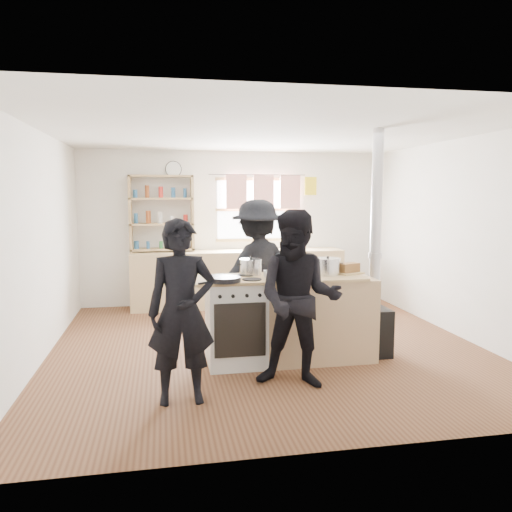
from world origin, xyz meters
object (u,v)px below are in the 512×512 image
object	(u,v)px
cooking_island	(290,318)
roast_tray	(280,274)
person_near_right	(299,299)
stockpot_counter	(328,266)
stockpot_stove	(251,267)
bread_board	(349,269)
person_near_left	(182,312)
skillet_greens	(225,279)
thermos	(288,241)
person_far	(257,269)
flue_heater	(374,299)

from	to	relation	value
cooking_island	roast_tray	distance (m)	0.53
cooking_island	person_near_right	world-z (taller)	person_near_right
stockpot_counter	person_near_right	size ratio (longest dim) A/B	0.17
stockpot_stove	bread_board	size ratio (longest dim) A/B	0.73
bread_board	person_near_left	world-z (taller)	person_near_left
skillet_greens	person_near_right	distance (m)	0.82
skillet_greens	bread_board	size ratio (longest dim) A/B	1.34
cooking_island	roast_tray	size ratio (longest dim) A/B	6.02
person_near_left	person_near_right	size ratio (longest dim) A/B	0.96
stockpot_stove	person_near_left	distance (m)	1.35
stockpot_stove	bread_board	xyz separation A→B (m)	(1.07, -0.16, -0.04)
thermos	cooking_island	distance (m)	2.91
cooking_island	person_near_right	distance (m)	0.82
person_near_left	person_near_right	world-z (taller)	person_near_right
thermos	person_far	world-z (taller)	person_far
person_near_left	person_far	bearing A→B (deg)	59.85
stockpot_stove	roast_tray	bearing A→B (deg)	-44.25
person_near_right	roast_tray	bearing A→B (deg)	113.92
bread_board	person_far	xyz separation A→B (m)	(-0.86, 0.91, -0.11)
person_near_left	person_far	distance (m)	2.09
skillet_greens	roast_tray	bearing A→B (deg)	13.11
stockpot_stove	person_near_left	world-z (taller)	person_near_left
bread_board	skillet_greens	bearing A→B (deg)	-170.38
stockpot_stove	thermos	bearing A→B (deg)	67.52
roast_tray	cooking_island	bearing A→B (deg)	28.93
person_far	bread_board	bearing A→B (deg)	112.65
roast_tray	person_far	distance (m)	1.02
cooking_island	person_far	xyz separation A→B (m)	(-0.18, 0.94, 0.40)
stockpot_stove	skillet_greens	bearing A→B (deg)	-130.23
roast_tray	person_far	bearing A→B (deg)	92.63
skillet_greens	person_near_right	xyz separation A→B (m)	(0.63, -0.51, -0.13)
person_near_left	stockpot_stove	bearing A→B (deg)	52.30
cooking_island	skillet_greens	world-z (taller)	skillet_greens
person_far	cooking_island	bearing A→B (deg)	80.31
skillet_greens	bread_board	distance (m)	1.43
thermos	roast_tray	bearing A→B (deg)	-105.84
flue_heater	person_near_left	xyz separation A→B (m)	(-2.15, -0.88, 0.16)
cooking_island	roast_tray	xyz separation A→B (m)	(-0.13, -0.07, 0.50)
thermos	stockpot_stove	bearing A→B (deg)	-112.48
roast_tray	person_far	size ratio (longest dim) A/B	0.19
flue_heater	person_near_right	bearing A→B (deg)	-146.04
roast_tray	flue_heater	distance (m)	1.14
skillet_greens	person_far	xyz separation A→B (m)	(0.55, 1.15, -0.09)
flue_heater	person_near_right	distance (m)	1.30
person_far	roast_tray	bearing A→B (deg)	71.98
roast_tray	person_far	xyz separation A→B (m)	(-0.05, 1.01, -0.10)
stockpot_stove	flue_heater	world-z (taller)	flue_heater
thermos	person_near_right	world-z (taller)	person_near_right
thermos	stockpot_counter	xyz separation A→B (m)	(-0.25, -2.76, -0.03)
skillet_greens	stockpot_stove	xyz separation A→B (m)	(0.34, 0.40, 0.06)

